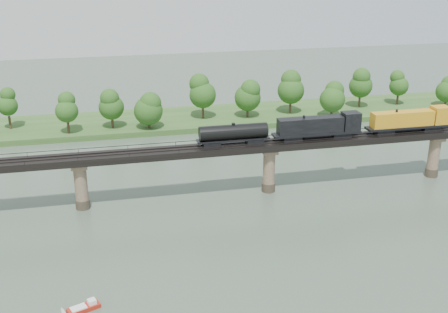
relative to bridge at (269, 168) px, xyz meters
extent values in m
plane|color=#3B4B3C|center=(0.00, -30.00, -5.46)|extent=(400.00, 400.00, 0.00)
cube|color=#2E5221|center=(0.00, 55.00, -4.66)|extent=(300.00, 24.00, 1.60)
cylinder|color=#473A2D|center=(-40.00, 0.00, -4.46)|extent=(3.00, 3.00, 2.00)
cylinder|color=#8F735D|center=(-40.00, 0.00, 0.04)|extent=(2.60, 2.60, 9.00)
cube|color=#8F735D|center=(-40.00, 0.00, 4.04)|extent=(3.20, 3.20, 1.00)
cylinder|color=#473A2D|center=(0.00, 0.00, -4.46)|extent=(3.00, 3.00, 2.00)
cylinder|color=#8F735D|center=(0.00, 0.00, 0.04)|extent=(2.60, 2.60, 9.00)
cube|color=#8F735D|center=(0.00, 0.00, 4.04)|extent=(3.20, 3.20, 1.00)
cylinder|color=#473A2D|center=(40.00, 0.00, -4.46)|extent=(3.00, 3.00, 2.00)
cylinder|color=#8F735D|center=(40.00, 0.00, 0.04)|extent=(2.60, 2.60, 9.00)
cube|color=#8F735D|center=(40.00, 0.00, 4.04)|extent=(3.20, 3.20, 1.00)
cube|color=black|center=(0.00, 0.00, 5.29)|extent=(220.00, 5.00, 1.50)
cube|color=black|center=(0.00, -0.75, 6.12)|extent=(220.00, 0.12, 0.16)
cube|color=black|center=(0.00, 0.75, 6.12)|extent=(220.00, 0.12, 0.16)
cube|color=black|center=(0.00, -2.40, 6.74)|extent=(220.00, 0.10, 0.10)
cube|color=black|center=(0.00, 2.40, 6.74)|extent=(220.00, 0.10, 0.10)
cube|color=black|center=(0.00, -2.40, 6.39)|extent=(0.08, 0.08, 0.70)
cube|color=black|center=(0.00, 2.40, 6.39)|extent=(0.08, 0.08, 0.70)
cylinder|color=#382619|center=(-60.94, 54.18, -2.00)|extent=(0.70, 0.70, 3.71)
sphere|color=#1D4814|center=(-60.94, 54.18, 2.95)|extent=(5.67, 5.67, 5.67)
sphere|color=#1D4814|center=(-60.94, 54.18, 6.04)|extent=(4.25, 4.25, 4.25)
cylinder|color=#382619|center=(-44.43, 46.31, -2.10)|extent=(0.70, 0.70, 3.51)
sphere|color=#1D4814|center=(-44.43, 46.31, 2.57)|extent=(6.31, 6.31, 6.31)
sphere|color=#1D4814|center=(-44.43, 46.31, 5.50)|extent=(4.73, 4.73, 4.73)
cylinder|color=#382619|center=(-32.24, 48.84, -2.19)|extent=(0.70, 0.70, 3.34)
sphere|color=#1D4814|center=(-32.24, 48.84, 2.27)|extent=(7.18, 7.18, 7.18)
sphere|color=#1D4814|center=(-32.24, 48.84, 5.06)|extent=(5.39, 5.39, 5.39)
cylinder|color=#382619|center=(-22.01, 46.15, -2.45)|extent=(0.70, 0.70, 2.83)
sphere|color=#1D4814|center=(-22.01, 46.15, 1.32)|extent=(8.26, 8.26, 8.26)
sphere|color=#1D4814|center=(-22.01, 46.15, 3.68)|extent=(6.19, 6.19, 6.19)
cylinder|color=#382619|center=(-5.04, 52.68, -1.88)|extent=(0.70, 0.70, 3.96)
sphere|color=#1D4814|center=(-5.04, 52.68, 3.41)|extent=(8.07, 8.07, 8.07)
sphere|color=#1D4814|center=(-5.04, 52.68, 6.71)|extent=(6.05, 6.05, 6.05)
cylinder|color=#382619|center=(8.52, 51.14, -2.23)|extent=(0.70, 0.70, 3.27)
sphere|color=#1D4814|center=(8.52, 51.14, 2.13)|extent=(8.03, 8.03, 8.03)
sphere|color=#1D4814|center=(8.52, 51.14, 4.85)|extent=(6.02, 6.02, 6.02)
cylinder|color=#382619|center=(22.65, 52.31, -1.90)|extent=(0.70, 0.70, 3.92)
sphere|color=#1D4814|center=(22.65, 52.31, 3.33)|extent=(8.29, 8.29, 8.29)
sphere|color=#1D4814|center=(22.65, 52.31, 6.60)|extent=(6.21, 6.21, 6.21)
cylinder|color=#382619|center=(33.59, 45.35, -2.35)|extent=(0.70, 0.70, 3.02)
sphere|color=#1D4814|center=(33.59, 45.35, 1.69)|extent=(7.74, 7.74, 7.74)
sphere|color=#1D4814|center=(33.59, 45.35, 4.21)|extent=(5.80, 5.80, 5.80)
cylinder|color=#382619|center=(46.81, 54.03, -1.96)|extent=(0.70, 0.70, 3.80)
sphere|color=#1D4814|center=(46.81, 54.03, 3.10)|extent=(7.47, 7.47, 7.47)
sphere|color=#1D4814|center=(46.81, 54.03, 6.27)|extent=(5.60, 5.60, 5.60)
cylinder|color=#382619|center=(60.48, 54.26, -2.17)|extent=(0.70, 0.70, 3.38)
sphere|color=#1D4814|center=(60.48, 54.26, 2.34)|extent=(6.23, 6.23, 6.23)
sphere|color=#1D4814|center=(60.48, 54.26, 5.16)|extent=(4.67, 4.67, 4.67)
cylinder|color=#382619|center=(74.35, 48.39, -2.47)|extent=(0.70, 0.70, 2.77)
sphere|color=#1D4814|center=(74.35, 48.39, 1.22)|extent=(7.04, 7.04, 7.04)
sphere|color=#1D4814|center=(74.35, 48.39, 3.54)|extent=(5.28, 5.28, 5.28)
cube|color=black|center=(38.03, 0.00, 6.61)|extent=(4.14, 2.49, 1.14)
cube|color=black|center=(26.64, 0.00, 6.61)|extent=(4.14, 2.49, 1.14)
cube|color=black|center=(32.33, 0.00, 7.34)|extent=(19.68, 3.11, 0.52)
cube|color=#C57B18|center=(30.78, 0.00, 9.25)|extent=(14.50, 2.80, 3.31)
cube|color=#C57B18|center=(40.10, 0.00, 9.56)|extent=(3.73, 3.11, 3.94)
cylinder|color=black|center=(32.33, 0.00, 6.77)|extent=(6.21, 1.45, 1.45)
cube|color=black|center=(16.28, 0.00, 6.61)|extent=(4.14, 2.49, 1.14)
cube|color=black|center=(4.89, 0.00, 6.61)|extent=(4.14, 2.49, 1.14)
cube|color=black|center=(10.58, 0.00, 7.34)|extent=(19.68, 3.11, 0.52)
cube|color=black|center=(9.03, 0.00, 9.25)|extent=(14.50, 2.80, 3.31)
cube|color=black|center=(18.35, 0.00, 9.56)|extent=(3.73, 3.11, 3.94)
cylinder|color=black|center=(10.58, 0.00, 6.77)|extent=(6.21, 1.45, 1.45)
cube|color=black|center=(-3.40, 0.00, 6.61)|extent=(3.63, 2.28, 1.14)
cube|color=black|center=(-12.72, 0.00, 6.61)|extent=(3.63, 2.28, 1.14)
cube|color=black|center=(-8.06, 0.00, 7.28)|extent=(15.54, 2.49, 0.31)
cylinder|color=black|center=(-8.06, 0.00, 8.94)|extent=(14.50, 3.11, 3.11)
cylinder|color=black|center=(-8.06, 0.00, 10.60)|extent=(0.73, 0.73, 0.52)
cube|color=#9F1F12|center=(-39.42, -35.70, -5.12)|extent=(5.11, 3.39, 0.67)
cube|color=white|center=(-40.13, -35.98, -4.74)|extent=(2.68, 2.20, 0.24)
cube|color=white|center=(-38.17, -35.20, -4.45)|extent=(1.50, 1.50, 0.67)
camera|label=1|loc=(-33.99, -108.82, 45.84)|focal=45.00mm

